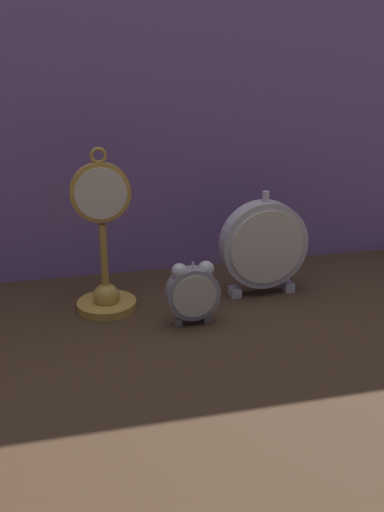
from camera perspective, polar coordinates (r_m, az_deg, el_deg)
name	(u,v)px	position (r m, az deg, el deg)	size (l,w,h in m)	color
ground_plane	(202,332)	(1.04, 1.05, -7.57)	(4.00, 4.00, 0.00)	#422D1E
fabric_backdrop_drape	(164,103)	(1.24, -2.77, 15.03)	(1.59, 0.01, 0.74)	#8460A8
pocket_watch_on_stand	(104,257)	(1.09, -8.78, -0.12)	(0.12, 0.12, 0.32)	gold
alarm_clock_twin_bell	(193,290)	(1.04, 0.09, -3.45)	(0.10, 0.03, 0.12)	gray
mantel_clock_silver	(264,245)	(1.16, 7.19, 1.08)	(0.18, 0.04, 0.22)	silver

